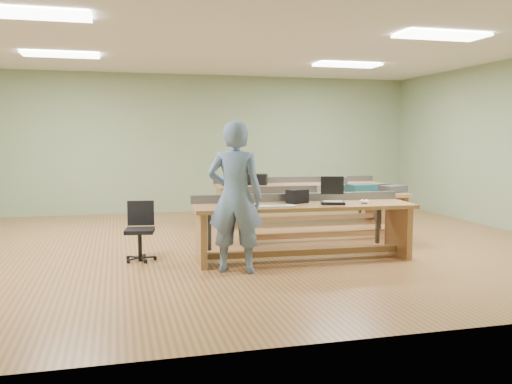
% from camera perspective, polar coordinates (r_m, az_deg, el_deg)
% --- Properties ---
extents(floor, '(10.00, 10.00, 0.00)m').
position_cam_1_polar(floor, '(8.27, -2.51, -5.68)').
color(floor, '#9A683A').
rests_on(floor, ground).
extents(ceiling, '(10.00, 10.00, 0.00)m').
position_cam_1_polar(ceiling, '(8.21, -2.60, 15.29)').
color(ceiling, silver).
rests_on(ceiling, wall_back).
extents(wall_back, '(10.00, 0.04, 3.00)m').
position_cam_1_polar(wall_back, '(12.05, -6.50, 5.08)').
color(wall_back, gray).
rests_on(wall_back, floor).
extents(wall_front, '(10.00, 0.04, 3.00)m').
position_cam_1_polar(wall_front, '(4.27, 8.60, 3.78)').
color(wall_front, gray).
rests_on(wall_front, floor).
extents(fluor_panels, '(6.20, 3.50, 0.03)m').
position_cam_1_polar(fluor_panels, '(8.21, -2.60, 15.09)').
color(fluor_panels, white).
rests_on(fluor_panels, ceiling).
extents(workbench_front, '(2.99, 0.93, 0.86)m').
position_cam_1_polar(workbench_front, '(7.34, 4.94, -2.73)').
color(workbench_front, '#B0794A').
rests_on(workbench_front, floor).
extents(workbench_mid, '(2.76, 0.81, 0.86)m').
position_cam_1_polar(workbench_mid, '(8.66, 7.01, -1.48)').
color(workbench_mid, '#B0794A').
rests_on(workbench_mid, floor).
extents(workbench_back, '(3.30, 0.97, 0.86)m').
position_cam_1_polar(workbench_back, '(10.43, 4.72, -0.15)').
color(workbench_back, '#B0794A').
rests_on(workbench_back, floor).
extents(person, '(0.79, 0.66, 1.84)m').
position_cam_1_polar(person, '(6.54, -2.21, -0.55)').
color(person, '#6784A9').
rests_on(person, floor).
extents(laptop_base, '(0.37, 0.33, 0.03)m').
position_cam_1_polar(laptop_base, '(7.32, 8.09, -1.15)').
color(laptop_base, black).
rests_on(laptop_base, workbench_front).
extents(laptop_screen, '(0.30, 0.11, 0.24)m').
position_cam_1_polar(laptop_screen, '(7.42, 8.03, 0.71)').
color(laptop_screen, black).
rests_on(laptop_screen, laptop_base).
extents(keyboard, '(0.46, 0.17, 0.03)m').
position_cam_1_polar(keyboard, '(6.90, 2.26, -1.54)').
color(keyboard, silver).
rests_on(keyboard, workbench_front).
extents(trackball_mouse, '(0.17, 0.18, 0.06)m').
position_cam_1_polar(trackball_mouse, '(7.45, 11.36, -0.97)').
color(trackball_mouse, white).
rests_on(trackball_mouse, workbench_front).
extents(camera_bag, '(0.32, 0.26, 0.19)m').
position_cam_1_polar(camera_bag, '(7.38, 4.36, -0.45)').
color(camera_bag, black).
rests_on(camera_bag, workbench_front).
extents(task_chair, '(0.48, 0.48, 0.79)m').
position_cam_1_polar(task_chair, '(7.42, -12.09, -4.86)').
color(task_chair, black).
rests_on(task_chair, floor).
extents(parts_bin_teal, '(0.44, 0.35, 0.15)m').
position_cam_1_polar(parts_bin_teal, '(8.82, 11.02, 0.35)').
color(parts_bin_teal, '#154046').
rests_on(parts_bin_teal, workbench_mid).
extents(parts_bin_grey, '(0.48, 0.40, 0.11)m').
position_cam_1_polar(parts_bin_grey, '(9.08, 14.28, 0.32)').
color(parts_bin_grey, '#38383A').
rests_on(parts_bin_grey, workbench_mid).
extents(mug, '(0.16, 0.16, 0.10)m').
position_cam_1_polar(mug, '(8.71, 7.47, 0.21)').
color(mug, '#38383A').
rests_on(mug, workbench_mid).
extents(drinks_can, '(0.09, 0.09, 0.13)m').
position_cam_1_polar(drinks_can, '(8.61, 6.67, 0.23)').
color(drinks_can, '#B6B5BA').
rests_on(drinks_can, workbench_mid).
extents(storage_box_back, '(0.42, 0.37, 0.20)m').
position_cam_1_polar(storage_box_back, '(10.20, 0.16, 1.34)').
color(storage_box_back, black).
rests_on(storage_box_back, workbench_back).
extents(tray_back, '(0.38, 0.32, 0.13)m').
position_cam_1_polar(tray_back, '(10.57, 8.67, 1.24)').
color(tray_back, '#38383A').
rests_on(tray_back, workbench_back).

